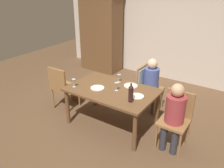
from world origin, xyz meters
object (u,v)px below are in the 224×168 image
chair_far_right (145,82)px  handbag (78,96)px  dining_table (112,94)px  dinner_plate_host (97,88)px  wine_glass_near_right (119,77)px  armoire_cabinet (101,32)px  wine_bottle_tall_green (131,93)px  dinner_plate_guest_right (131,86)px  wine_glass_near_left (74,81)px  chair_left_end (62,85)px  chair_right_end (176,116)px  wine_glass_centre (116,85)px  person_man_bearded (152,81)px  dinner_plate_guest_left (137,96)px  person_woman_host (174,113)px

chair_far_right → handbag: size_ratio=3.29×
dining_table → dinner_plate_host: size_ratio=6.31×
chair_far_right → wine_glass_near_right: chair_far_right is taller
wine_glass_near_right → handbag: bearing=179.1°
armoire_cabinet → wine_bottle_tall_green: size_ratio=6.89×
dinner_plate_host → dinner_plate_guest_right: bearing=42.6°
wine_glass_near_left → wine_bottle_tall_green: bearing=4.6°
chair_left_end → handbag: size_ratio=3.29×
armoire_cabinet → chair_right_end: 3.76m
armoire_cabinet → handbag: bearing=-69.2°
wine_bottle_tall_green → wine_glass_centre: size_ratio=2.12×
wine_glass_near_left → wine_glass_near_right: same height
chair_far_right → person_man_bearded: person_man_bearded is taller
chair_right_end → wine_glass_near_right: size_ratio=6.17×
dinner_plate_host → dinner_plate_guest_right: 0.60m
chair_right_end → handbag: 2.36m
person_man_bearded → wine_glass_near_right: 0.72m
armoire_cabinet → dinner_plate_host: (1.64, -2.35, -0.37)m
chair_left_end → dinner_plate_guest_left: bearing=3.0°
armoire_cabinet → handbag: 2.25m
wine_bottle_tall_green → wine_glass_near_right: size_ratio=2.12×
dinner_plate_guest_right → dining_table: bearing=-125.3°
dinner_plate_host → chair_far_right: bearing=65.0°
chair_right_end → wine_bottle_tall_green: 0.80m
person_woman_host → dinner_plate_guest_left: 0.66m
dining_table → dinner_plate_guest_left: (0.50, -0.00, 0.09)m
person_woman_host → wine_glass_near_left: 1.80m
dining_table → dinner_plate_host: 0.28m
dinner_plate_host → person_woman_host: bearing=3.6°
wine_glass_near_right → chair_left_end: bearing=-158.9°
armoire_cabinet → dining_table: bearing=-50.1°
dinner_plate_host → dinner_plate_guest_left: 0.74m
wine_glass_near_right → dinner_plate_guest_left: (0.56, -0.33, -0.10)m
wine_glass_near_right → wine_bottle_tall_green: bearing=-44.1°
dining_table → person_man_bearded: (0.37, 0.87, 0.00)m
armoire_cabinet → dinner_plate_guest_left: armoire_cabinet is taller
person_woman_host → wine_glass_near_left: (-1.77, -0.27, 0.18)m
dining_table → wine_glass_near_right: size_ratio=10.36×
dinner_plate_guest_right → handbag: dinner_plate_guest_right is taller
chair_right_end → chair_far_right: same height
chair_left_end → dinner_plate_guest_left: size_ratio=4.09×
chair_far_right → dinner_plate_host: chair_far_right is taller
chair_left_end → person_woman_host: size_ratio=0.82×
person_man_bearded → handbag: person_man_bearded is taller
handbag → dinner_plate_host: bearing=-26.8°
chair_left_end → person_man_bearded: person_man_bearded is taller
dining_table → chair_far_right: (0.22, 0.87, -0.04)m
wine_bottle_tall_green → handbag: (-1.64, 0.56, -0.76)m
dinner_plate_host → dinner_plate_guest_left: (0.73, 0.11, 0.00)m
dinner_plate_host → armoire_cabinet: bearing=124.8°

